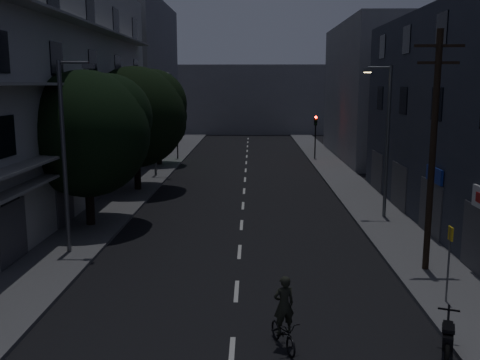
{
  "coord_description": "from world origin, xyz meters",
  "views": [
    {
      "loc": [
        0.52,
        -11.32,
        7.16
      ],
      "look_at": [
        0.0,
        12.0,
        3.0
      ],
      "focal_mm": 40.0,
      "sensor_mm": 36.0,
      "label": 1
    }
  ],
  "objects_px": {
    "bus_stop_sign": "(449,250)",
    "cyclist": "(284,324)",
    "motorcycle": "(447,341)",
    "utility_pole": "(433,147)"
  },
  "relations": [
    {
      "from": "bus_stop_sign",
      "to": "cyclist",
      "type": "bearing_deg",
      "value": -151.57
    },
    {
      "from": "motorcycle",
      "to": "cyclist",
      "type": "height_order",
      "value": "cyclist"
    },
    {
      "from": "bus_stop_sign",
      "to": "motorcycle",
      "type": "height_order",
      "value": "bus_stop_sign"
    },
    {
      "from": "utility_pole",
      "to": "bus_stop_sign",
      "type": "relative_size",
      "value": 3.56
    },
    {
      "from": "bus_stop_sign",
      "to": "cyclist",
      "type": "xyz_separation_m",
      "value": [
        -5.52,
        -2.99,
        -1.19
      ]
    },
    {
      "from": "utility_pole",
      "to": "bus_stop_sign",
      "type": "xyz_separation_m",
      "value": [
        -0.33,
        -3.17,
        -2.98
      ]
    },
    {
      "from": "motorcycle",
      "to": "bus_stop_sign",
      "type": "bearing_deg",
      "value": 90.49
    },
    {
      "from": "bus_stop_sign",
      "to": "motorcycle",
      "type": "xyz_separation_m",
      "value": [
        -1.21,
        -3.47,
        -1.39
      ]
    },
    {
      "from": "bus_stop_sign",
      "to": "motorcycle",
      "type": "relative_size",
      "value": 1.33
    },
    {
      "from": "bus_stop_sign",
      "to": "utility_pole",
      "type": "bearing_deg",
      "value": 84.04
    }
  ]
}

